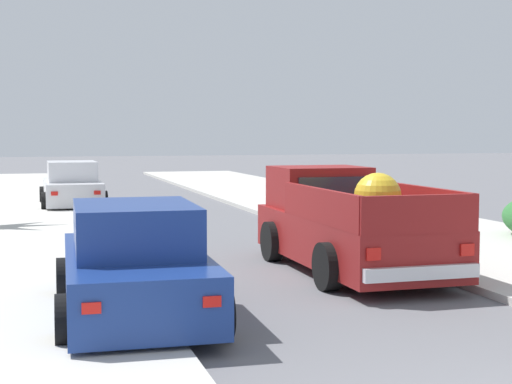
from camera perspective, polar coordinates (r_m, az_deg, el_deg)
The scene contains 6 objects.
sidewalk_right at distance 19.18m, azimuth 12.37°, elevation -2.88°, with size 5.34×60.00×0.12m, color beige.
curb_left at distance 16.86m, azimuth -15.46°, elevation -3.96°, with size 0.16×60.00×0.10m, color silver.
curb_right at distance 18.60m, azimuth 8.93°, elevation -3.09°, with size 0.16×60.00×0.10m, color silver.
pickup_truck at distance 13.82m, azimuth 6.75°, elevation -2.51°, with size 2.24×5.22×1.80m.
car_right_near at distance 10.25m, azimuth -9.00°, elevation -5.41°, with size 2.14×4.31×1.54m.
car_left_mid at distance 25.97m, azimuth -13.50°, elevation 0.41°, with size 2.05×4.27×1.54m.
Camera 1 is at (-4.03, -4.69, 2.44)m, focal length 53.89 mm.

